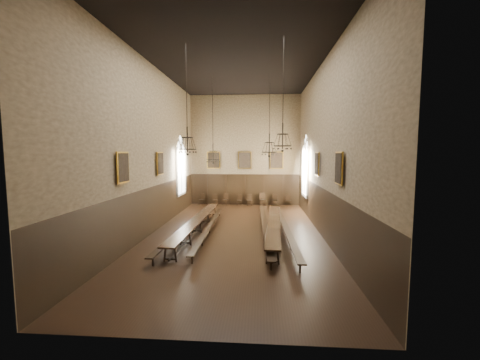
# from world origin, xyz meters

# --- Properties ---
(floor) EXTENTS (9.00, 18.00, 0.02)m
(floor) POSITION_xyz_m (0.00, 0.00, -0.01)
(floor) COLOR black
(floor) RESTS_ON ground
(ceiling) EXTENTS (9.00, 18.00, 0.02)m
(ceiling) POSITION_xyz_m (0.00, 0.00, 9.01)
(ceiling) COLOR black
(ceiling) RESTS_ON ground
(wall_back) EXTENTS (9.00, 0.02, 9.00)m
(wall_back) POSITION_xyz_m (0.00, 9.01, 4.50)
(wall_back) COLOR #927D5A
(wall_back) RESTS_ON ground
(wall_front) EXTENTS (9.00, 0.02, 9.00)m
(wall_front) POSITION_xyz_m (0.00, -9.01, 4.50)
(wall_front) COLOR #927D5A
(wall_front) RESTS_ON ground
(wall_left) EXTENTS (0.02, 18.00, 9.00)m
(wall_left) POSITION_xyz_m (-4.51, 0.00, 4.50)
(wall_left) COLOR #927D5A
(wall_left) RESTS_ON ground
(wall_right) EXTENTS (0.02, 18.00, 9.00)m
(wall_right) POSITION_xyz_m (4.51, 0.00, 4.50)
(wall_right) COLOR #927D5A
(wall_right) RESTS_ON ground
(wainscot_panelling) EXTENTS (9.00, 18.00, 2.50)m
(wainscot_panelling) POSITION_xyz_m (0.00, 0.00, 1.25)
(wainscot_panelling) COLOR black
(wainscot_panelling) RESTS_ON floor
(table_left) EXTENTS (0.95, 9.49, 0.74)m
(table_left) POSITION_xyz_m (-2.11, 0.03, 0.37)
(table_left) COLOR black
(table_left) RESTS_ON floor
(table_right) EXTENTS (1.15, 9.11, 0.71)m
(table_right) POSITION_xyz_m (2.02, -0.09, 0.35)
(table_right) COLOR black
(table_right) RESTS_ON floor
(bench_left_outer) EXTENTS (0.54, 10.02, 0.45)m
(bench_left_outer) POSITION_xyz_m (-2.66, -0.09, 0.29)
(bench_left_outer) COLOR black
(bench_left_outer) RESTS_ON floor
(bench_left_inner) EXTENTS (0.45, 9.47, 0.43)m
(bench_left_inner) POSITION_xyz_m (-1.41, 0.00, 0.27)
(bench_left_inner) COLOR black
(bench_left_inner) RESTS_ON floor
(bench_right_inner) EXTENTS (0.65, 10.77, 0.48)m
(bench_right_inner) POSITION_xyz_m (1.56, 0.18, 0.31)
(bench_right_inner) COLOR black
(bench_right_inner) RESTS_ON floor
(bench_right_outer) EXTENTS (0.60, 10.77, 0.48)m
(bench_right_outer) POSITION_xyz_m (2.61, -0.00, 0.31)
(bench_right_outer) COLOR black
(bench_right_outer) RESTS_ON floor
(chair_0) EXTENTS (0.53, 0.53, 0.94)m
(chair_0) POSITION_xyz_m (-3.53, 8.48, 0.28)
(chair_0) COLOR black
(chair_0) RESTS_ON floor
(chair_1) EXTENTS (0.46, 0.46, 0.90)m
(chair_1) POSITION_xyz_m (-2.44, 8.50, 0.27)
(chair_1) COLOR black
(chair_1) RESTS_ON floor
(chair_2) EXTENTS (0.49, 0.49, 0.92)m
(chair_2) POSITION_xyz_m (-1.58, 8.60, 0.28)
(chair_2) COLOR black
(chair_2) RESTS_ON floor
(chair_3) EXTENTS (0.43, 0.43, 0.86)m
(chair_3) POSITION_xyz_m (-0.43, 8.51, 0.26)
(chair_3) COLOR black
(chair_3) RESTS_ON floor
(chair_4) EXTENTS (0.45, 0.45, 0.90)m
(chair_4) POSITION_xyz_m (0.41, 8.52, 0.27)
(chair_4) COLOR black
(chair_4) RESTS_ON floor
(chair_5) EXTENTS (0.56, 0.56, 1.03)m
(chair_5) POSITION_xyz_m (1.49, 8.50, 0.31)
(chair_5) COLOR black
(chair_5) RESTS_ON floor
(chair_6) EXTENTS (0.52, 0.52, 0.97)m
(chair_6) POSITION_xyz_m (2.45, 8.50, 0.29)
(chair_6) COLOR black
(chair_6) RESTS_ON floor
(chair_7) EXTENTS (0.48, 0.48, 0.86)m
(chair_7) POSITION_xyz_m (3.58, 8.59, 0.26)
(chair_7) COLOR black
(chair_7) RESTS_ON floor
(chandelier_back_left) EXTENTS (0.81, 0.81, 5.27)m
(chandelier_back_left) POSITION_xyz_m (-1.65, 2.85, 4.24)
(chandelier_back_left) COLOR black
(chandelier_back_left) RESTS_ON ceiling
(chandelier_back_right) EXTENTS (0.90, 0.90, 4.82)m
(chandelier_back_right) POSITION_xyz_m (1.82, 2.64, 4.64)
(chandelier_back_right) COLOR black
(chandelier_back_right) RESTS_ON ceiling
(chandelier_front_left) EXTENTS (0.80, 0.80, 4.68)m
(chandelier_front_left) POSITION_xyz_m (-1.94, -2.36, 4.79)
(chandelier_front_left) COLOR black
(chandelier_front_left) RESTS_ON ceiling
(chandelier_front_right) EXTENTS (0.75, 0.75, 4.55)m
(chandelier_front_right) POSITION_xyz_m (2.21, -2.88, 4.93)
(chandelier_front_right) COLOR black
(chandelier_front_right) RESTS_ON ceiling
(portrait_back_0) EXTENTS (1.10, 0.12, 1.40)m
(portrait_back_0) POSITION_xyz_m (-2.60, 8.88, 3.70)
(portrait_back_0) COLOR #B1832A
(portrait_back_0) RESTS_ON wall_back
(portrait_back_1) EXTENTS (1.10, 0.12, 1.40)m
(portrait_back_1) POSITION_xyz_m (0.00, 8.88, 3.70)
(portrait_back_1) COLOR #B1832A
(portrait_back_1) RESTS_ON wall_back
(portrait_back_2) EXTENTS (1.10, 0.12, 1.40)m
(portrait_back_2) POSITION_xyz_m (2.60, 8.88, 3.70)
(portrait_back_2) COLOR #B1832A
(portrait_back_2) RESTS_ON wall_back
(portrait_left_0) EXTENTS (0.12, 1.00, 1.30)m
(portrait_left_0) POSITION_xyz_m (-4.38, 1.00, 3.70)
(portrait_left_0) COLOR #B1832A
(portrait_left_0) RESTS_ON wall_left
(portrait_left_1) EXTENTS (0.12, 1.00, 1.30)m
(portrait_left_1) POSITION_xyz_m (-4.38, -3.50, 3.70)
(portrait_left_1) COLOR #B1832A
(portrait_left_1) RESTS_ON wall_left
(portrait_right_0) EXTENTS (0.12, 1.00, 1.30)m
(portrait_right_0) POSITION_xyz_m (4.38, 1.00, 3.70)
(portrait_right_0) COLOR #B1832A
(portrait_right_0) RESTS_ON wall_right
(portrait_right_1) EXTENTS (0.12, 1.00, 1.30)m
(portrait_right_1) POSITION_xyz_m (4.38, -3.50, 3.70)
(portrait_right_1) COLOR #B1832A
(portrait_right_1) RESTS_ON wall_right
(window_right) EXTENTS (0.20, 2.20, 4.60)m
(window_right) POSITION_xyz_m (4.43, 5.50, 3.40)
(window_right) COLOR white
(window_right) RESTS_ON wall_right
(window_left) EXTENTS (0.20, 2.20, 4.60)m
(window_left) POSITION_xyz_m (-4.43, 5.50, 3.40)
(window_left) COLOR white
(window_left) RESTS_ON wall_left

